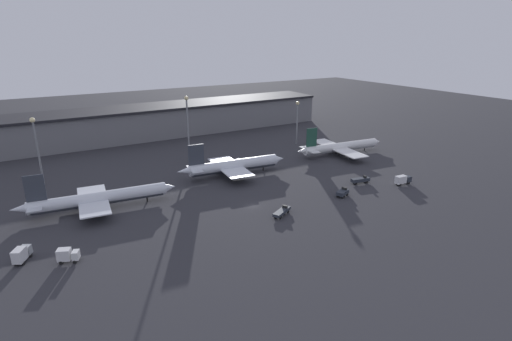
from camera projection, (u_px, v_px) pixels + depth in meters
ground at (252, 206)px, 128.05m from camera, size 600.00×600.00×0.00m
terminal_building at (151, 121)px, 214.19m from camera, size 199.44×26.86×16.21m
airplane_0 at (98, 199)px, 124.89m from camera, size 48.91×26.78×13.74m
airplane_1 at (233, 166)px, 155.31m from camera, size 44.60×27.74×13.96m
airplane_2 at (340, 147)px, 182.95m from camera, size 46.21×34.48×13.64m
service_vehicle_0 at (21, 254)px, 96.12m from camera, size 4.67×6.14×3.79m
service_vehicle_1 at (282, 211)px, 121.48m from camera, size 8.05×5.73×2.41m
service_vehicle_2 at (67, 255)px, 95.94m from camera, size 5.37×3.98×3.53m
service_vehicle_3 at (343, 192)px, 135.63m from camera, size 5.79×4.35×2.80m
service_vehicle_4 at (403, 180)px, 145.93m from camera, size 6.76×2.47×3.47m
service_vehicle_5 at (361, 180)px, 147.32m from camera, size 7.42×3.40×2.81m
lamp_post_0 at (36, 143)px, 141.31m from camera, size 1.80×1.80×24.96m
lamp_post_1 at (188, 121)px, 168.20m from camera, size 1.80×1.80×28.23m
lamp_post_2 at (297, 116)px, 197.02m from camera, size 1.80×1.80×21.48m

